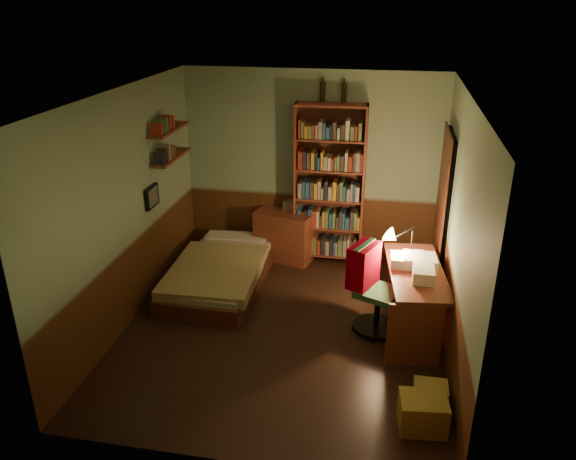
% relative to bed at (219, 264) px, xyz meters
% --- Properties ---
extents(floor, '(3.50, 4.00, 0.02)m').
position_rel_bed_xyz_m(floor, '(1.01, -0.86, -0.30)').
color(floor, black).
rests_on(floor, ground).
extents(ceiling, '(3.50, 4.00, 0.02)m').
position_rel_bed_xyz_m(ceiling, '(1.01, -0.86, 2.32)').
color(ceiling, silver).
rests_on(ceiling, wall_back).
extents(wall_back, '(3.50, 0.02, 2.60)m').
position_rel_bed_xyz_m(wall_back, '(1.01, 1.15, 1.01)').
color(wall_back, gray).
rests_on(wall_back, ground).
extents(wall_left, '(0.02, 4.00, 2.60)m').
position_rel_bed_xyz_m(wall_left, '(-0.75, -0.86, 1.01)').
color(wall_left, gray).
rests_on(wall_left, ground).
extents(wall_right, '(0.02, 4.00, 2.60)m').
position_rel_bed_xyz_m(wall_right, '(2.77, -0.86, 1.01)').
color(wall_right, gray).
rests_on(wall_right, ground).
extents(wall_front, '(3.50, 0.02, 2.60)m').
position_rel_bed_xyz_m(wall_front, '(1.01, -2.87, 1.01)').
color(wall_front, gray).
rests_on(wall_front, ground).
extents(doorway, '(0.06, 0.90, 2.00)m').
position_rel_bed_xyz_m(doorway, '(2.73, 0.44, 0.71)').
color(doorway, black).
rests_on(doorway, ground).
extents(door_trim, '(0.02, 0.98, 2.08)m').
position_rel_bed_xyz_m(door_trim, '(2.69, 0.44, 0.71)').
color(door_trim, '#401D11').
rests_on(door_trim, ground).
extents(bed, '(1.07, 1.96, 0.58)m').
position_rel_bed_xyz_m(bed, '(0.00, 0.00, 0.00)').
color(bed, olive).
rests_on(bed, ground).
extents(dresser, '(0.86, 0.57, 0.70)m').
position_rel_bed_xyz_m(dresser, '(0.67, 0.90, 0.06)').
color(dresser, maroon).
rests_on(dresser, ground).
extents(mini_stereo, '(0.28, 0.25, 0.13)m').
position_rel_bed_xyz_m(mini_stereo, '(0.77, 1.03, 0.47)').
color(mini_stereo, '#B2B2B7').
rests_on(mini_stereo, dresser).
extents(bookshelf, '(0.95, 0.32, 2.19)m').
position_rel_bed_xyz_m(bookshelf, '(1.27, 0.99, 0.81)').
color(bookshelf, maroon).
rests_on(bookshelf, ground).
extents(bottle_left, '(0.08, 0.08, 0.25)m').
position_rel_bed_xyz_m(bottle_left, '(1.14, 1.09, 2.03)').
color(bottle_left, black).
rests_on(bottle_left, bookshelf).
extents(bottle_right, '(0.08, 0.08, 0.24)m').
position_rel_bed_xyz_m(bottle_right, '(1.41, 1.09, 2.03)').
color(bottle_right, black).
rests_on(bottle_right, bookshelf).
extents(desk, '(0.73, 1.45, 0.74)m').
position_rel_bed_xyz_m(desk, '(2.42, -0.61, 0.08)').
color(desk, maroon).
rests_on(desk, ground).
extents(paper_stack, '(0.21, 0.28, 0.11)m').
position_rel_bed_xyz_m(paper_stack, '(2.24, -0.52, 0.51)').
color(paper_stack, silver).
rests_on(paper_stack, desk).
extents(desk_lamp, '(0.16, 0.16, 0.52)m').
position_rel_bed_xyz_m(desk_lamp, '(2.35, -0.37, 0.71)').
color(desk_lamp, black).
rests_on(desk_lamp, desk).
extents(office_chair, '(0.57, 0.55, 0.90)m').
position_rel_bed_xyz_m(office_chair, '(2.03, -0.70, 0.16)').
color(office_chair, '#305634').
rests_on(office_chair, ground).
extents(red_jacket, '(0.34, 0.45, 0.48)m').
position_rel_bed_xyz_m(red_jacket, '(1.81, -0.90, 0.85)').
color(red_jacket, '#B40017').
rests_on(red_jacket, office_chair).
extents(wall_shelf_lower, '(0.20, 0.90, 0.03)m').
position_rel_bed_xyz_m(wall_shelf_lower, '(-0.63, 0.24, 1.31)').
color(wall_shelf_lower, maroon).
rests_on(wall_shelf_lower, wall_left).
extents(wall_shelf_upper, '(0.20, 0.90, 0.03)m').
position_rel_bed_xyz_m(wall_shelf_upper, '(-0.63, 0.24, 1.66)').
color(wall_shelf_upper, maroon).
rests_on(wall_shelf_upper, wall_left).
extents(framed_picture, '(0.04, 0.32, 0.26)m').
position_rel_bed_xyz_m(framed_picture, '(-0.71, -0.26, 0.96)').
color(framed_picture, black).
rests_on(framed_picture, wall_left).
extents(cardboard_box_a, '(0.43, 0.36, 0.30)m').
position_rel_bed_xyz_m(cardboard_box_a, '(2.49, -2.18, -0.14)').
color(cardboard_box_a, '#A58C3D').
rests_on(cardboard_box_a, ground).
extents(cardboard_box_b, '(0.30, 0.25, 0.21)m').
position_rel_bed_xyz_m(cardboard_box_b, '(2.57, -1.87, -0.18)').
color(cardboard_box_b, '#A58C3D').
rests_on(cardboard_box_b, ground).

